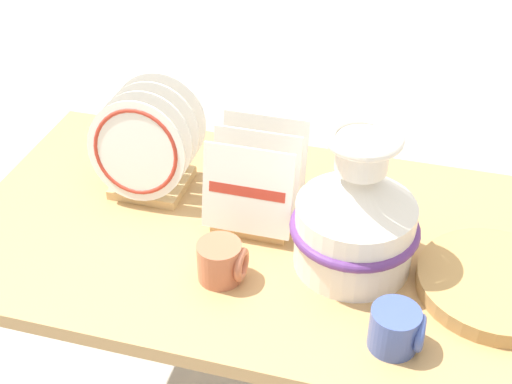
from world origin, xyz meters
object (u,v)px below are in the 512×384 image
dish_rack_round_plates (147,150)px  mug_cobalt_glaze (397,329)px  wicker_charger_stack (495,284)px  dish_rack_square_plates (256,191)px  mug_terracotta_glaze (222,262)px  ceramic_vase (356,214)px

dish_rack_round_plates → mug_cobalt_glaze: size_ratio=2.57×
wicker_charger_stack → dish_rack_square_plates: bearing=169.1°
mug_terracotta_glaze → ceramic_vase: bearing=25.2°
ceramic_vase → mug_cobalt_glaze: size_ratio=3.18×
dish_rack_round_plates → wicker_charger_stack: dish_rack_round_plates is taller
ceramic_vase → mug_terracotta_glaze: ceramic_vase is taller
ceramic_vase → wicker_charger_stack: size_ratio=1.02×
wicker_charger_stack → ceramic_vase: bearing=178.5°
ceramic_vase → wicker_charger_stack: (0.29, -0.01, -0.11)m
ceramic_vase → mug_cobalt_glaze: (0.12, -0.21, -0.09)m
dish_rack_square_plates → dish_rack_round_plates: bearing=171.5°
ceramic_vase → dish_rack_round_plates: 0.53m
wicker_charger_stack → mug_terracotta_glaze: bearing=-168.6°
dish_rack_round_plates → ceramic_vase: bearing=-14.8°
ceramic_vase → mug_terracotta_glaze: (-0.25, -0.12, -0.09)m
dish_rack_square_plates → wicker_charger_stack: size_ratio=0.70×
dish_rack_square_plates → wicker_charger_stack: (0.53, -0.10, -0.06)m
mug_terracotta_glaze → mug_cobalt_glaze: size_ratio=1.00×
dish_rack_round_plates → mug_cobalt_glaze: dish_rack_round_plates is taller
dish_rack_square_plates → mug_terracotta_glaze: (-0.01, -0.21, -0.03)m
mug_terracotta_glaze → mug_cobalt_glaze: bearing=-14.0°
dish_rack_square_plates → mug_cobalt_glaze: dish_rack_square_plates is taller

